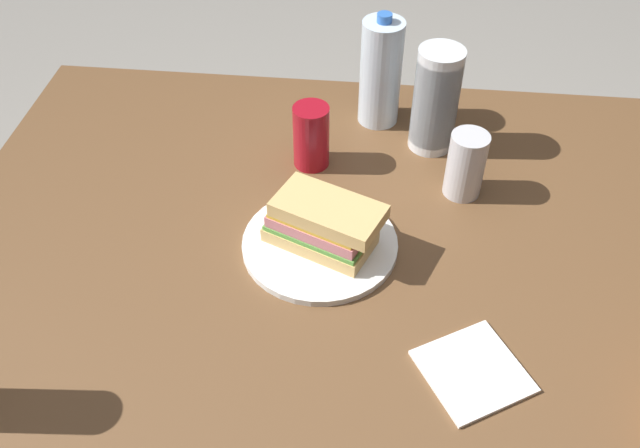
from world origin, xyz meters
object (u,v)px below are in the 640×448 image
dining_table (373,290)px  soda_can_red (311,136)px  sandwich (323,223)px  water_bottle_spare (381,73)px  soda_can_silver (466,165)px  paper_plate (320,243)px  plastic_cup_stack (436,100)px

dining_table → soda_can_red: soda_can_red is taller
sandwich → water_bottle_spare: size_ratio=0.90×
dining_table → sandwich: sandwich is taller
dining_table → sandwich: size_ratio=7.10×
dining_table → soda_can_silver: soda_can_silver is taller
dining_table → soda_can_silver: bearing=48.4°
paper_plate → plastic_cup_stack: 0.36m
plastic_cup_stack → soda_can_silver: (0.05, -0.13, -0.04)m
soda_can_red → water_bottle_spare: water_bottle_spare is taller
sandwich → plastic_cup_stack: plastic_cup_stack is taller
water_bottle_spare → soda_can_silver: (0.16, -0.21, -0.05)m
soda_can_red → sandwich: bearing=-78.7°
paper_plate → soda_can_red: bearing=100.2°
paper_plate → sandwich: 0.05m
dining_table → water_bottle_spare: size_ratio=6.40×
dining_table → paper_plate: bearing=179.3°
water_bottle_spare → soda_can_red: bearing=-127.2°
soda_can_red → water_bottle_spare: size_ratio=0.54×
paper_plate → sandwich: (0.00, 0.00, 0.05)m
water_bottle_spare → paper_plate: bearing=-102.0°
sandwich → water_bottle_spare: 0.38m
dining_table → soda_can_red: bearing=121.3°
sandwich → soda_can_red: soda_can_red is taller
soda_can_red → soda_can_silver: size_ratio=1.00×
paper_plate → soda_can_silver: 0.29m
water_bottle_spare → soda_can_silver: size_ratio=1.86×
paper_plate → soda_can_silver: size_ratio=2.09×
paper_plate → water_bottle_spare: water_bottle_spare is taller
plastic_cup_stack → soda_can_silver: size_ratio=1.66×
paper_plate → soda_can_silver: (0.24, 0.16, 0.05)m
sandwich → soda_can_silver: soda_can_silver is taller
soda_can_red → water_bottle_spare: bearing=52.8°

